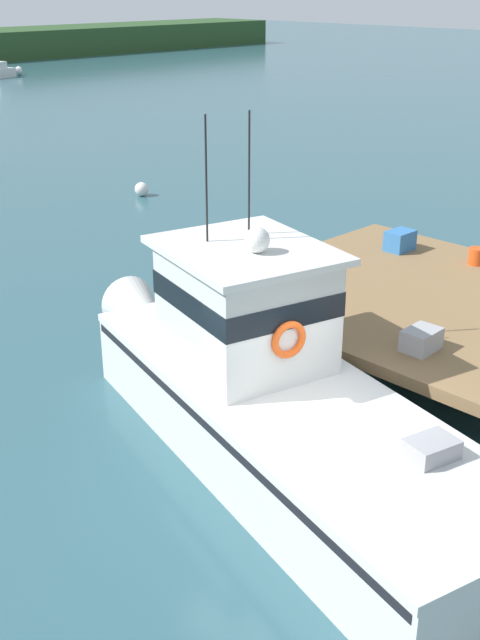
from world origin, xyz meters
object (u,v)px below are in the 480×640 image
object	(u,v)px
crate_single_by_cleat	(421,340)
mooring_buoy_outer	(142,189)
main_fishing_boat	(268,389)
crate_stack_near_edge	(400,241)
bait_bucket	(476,256)

from	to	relation	value
crate_single_by_cleat	mooring_buoy_outer	distance (m)	15.46
crate_single_by_cleat	main_fishing_boat	bearing A→B (deg)	156.88
crate_stack_near_edge	crate_single_by_cleat	bearing A→B (deg)	-141.28
crate_single_by_cleat	bait_bucket	xyz separation A→B (m)	(4.21, 1.49, -0.00)
bait_bucket	mooring_buoy_outer	bearing A→B (deg)	83.41
crate_stack_near_edge	bait_bucket	distance (m)	1.65
mooring_buoy_outer	main_fishing_boat	bearing A→B (deg)	-121.18
crate_stack_near_edge	mooring_buoy_outer	distance (m)	11.43
crate_single_by_cleat	mooring_buoy_outer	xyz separation A→B (m)	(5.69, 14.33, -1.15)
bait_bucket	mooring_buoy_outer	size ratio (longest dim) A/B	0.76
crate_single_by_cleat	crate_stack_near_edge	size ratio (longest dim) A/B	1.00
main_fishing_boat	crate_single_by_cleat	size ratio (longest dim) A/B	16.58
bait_bucket	mooring_buoy_outer	world-z (taller)	bait_bucket
bait_bucket	main_fishing_boat	bearing A→B (deg)	-175.81
crate_single_by_cleat	bait_bucket	distance (m)	4.47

